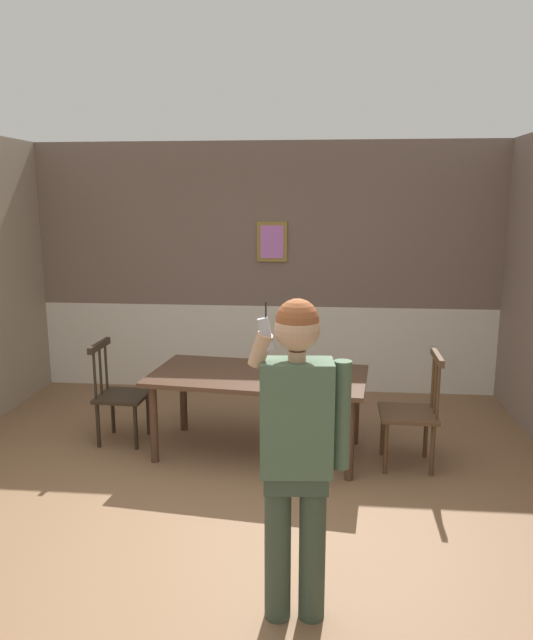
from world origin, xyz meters
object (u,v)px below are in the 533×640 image
chair_by_doorway (119,394)px  person_figure (297,442)px  chair_near_window (413,411)px  dining_table (258,382)px

chair_by_doorway → person_figure: size_ratio=0.54×
chair_near_window → person_figure: 2.20m
dining_table → person_figure: person_figure is taller
chair_by_doorway → dining_table: bearing=85.8°
chair_near_window → chair_by_doorway: size_ratio=1.05×
dining_table → chair_near_window: chair_near_window is taller
person_figure → chair_near_window: bearing=-118.8°
chair_near_window → person_figure: (-0.88, -1.95, 0.52)m
dining_table → person_figure: bearing=-78.5°
dining_table → chair_by_doorway: bearing=173.7°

